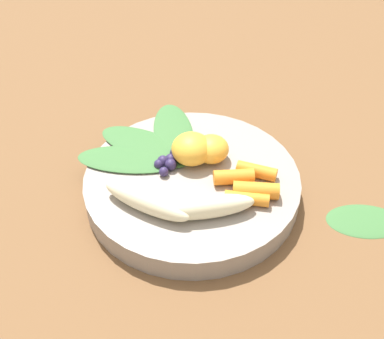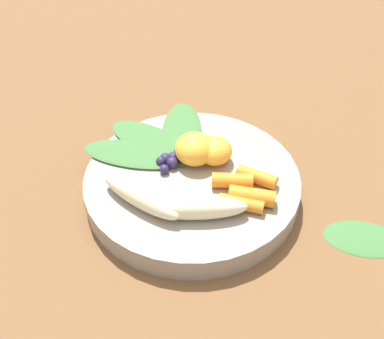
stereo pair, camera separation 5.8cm
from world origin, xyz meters
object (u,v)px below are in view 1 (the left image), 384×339
at_px(banana_peeled_right, 146,201).
at_px(orange_segment_near, 192,149).
at_px(bowl, 192,184).
at_px(banana_peeled_left, 206,207).
at_px(kale_leaf_stray, 365,220).

bearing_deg(banana_peeled_right, orange_segment_near, 88.05).
xyz_separation_m(bowl, orange_segment_near, (0.03, -0.01, 0.03)).
bearing_deg(banana_peeled_right, banana_peeled_left, 20.99).
height_order(bowl, banana_peeled_right, banana_peeled_right).
distance_m(banana_peeled_left, kale_leaf_stray, 0.20).
bearing_deg(orange_segment_near, bowl, 156.48).
bearing_deg(orange_segment_near, banana_peeled_right, 124.71).
relative_size(bowl, orange_segment_near, 5.25).
height_order(bowl, banana_peeled_left, banana_peeled_left).
bearing_deg(kale_leaf_stray, banana_peeled_right, -176.19).
xyz_separation_m(bowl, banana_peeled_right, (-0.03, 0.07, 0.03)).
bearing_deg(kale_leaf_stray, orange_segment_near, 161.69).
bearing_deg(banana_peeled_right, kale_leaf_stray, 30.83).
distance_m(bowl, banana_peeled_left, 0.07).
height_order(banana_peeled_right, orange_segment_near, orange_segment_near).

